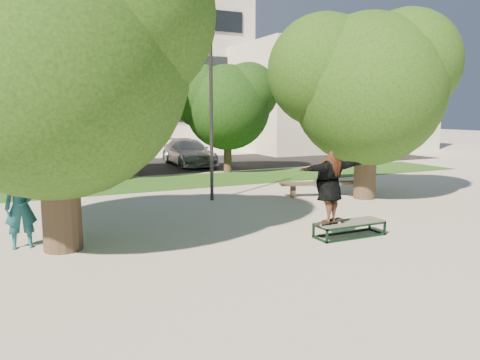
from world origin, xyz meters
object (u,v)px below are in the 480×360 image
bystander (21,207)px  car_silver_b (189,152)px  grind_box (349,229)px  tree_right (365,81)px  lamppost (211,108)px  bench (327,184)px  tree_left (47,46)px  car_dark (56,160)px  car_grey (87,159)px

bystander → car_silver_b: bearing=55.1°
grind_box → tree_right: bearing=47.3°
lamppost → bench: (4.04, -1.11, -2.71)m
tree_left → lamppost: 6.70m
tree_left → lamppost: (5.29, 3.91, -1.27)m
lamppost → tree_left: bearing=-143.6°
tree_right → car_dark: size_ratio=1.44×
car_silver_b → bench: bearing=-83.6°
car_dark → car_silver_b: (7.14, 1.13, -0.01)m
bystander → car_grey: bystander is taller
car_dark → grind_box: bearing=-68.5°
tree_left → car_dark: (0.95, 13.17, -3.68)m
grind_box → bystander: (-7.28, 2.41, 0.75)m
lamppost → bench: bearing=-15.4°
tree_left → car_grey: bearing=79.5°
lamppost → car_silver_b: 11.03m
lamppost → car_silver_b: lamppost is taller
car_dark → car_silver_b: bearing=10.1°
tree_left → grind_box: 8.05m
tree_left → car_dark: bearing=85.9°
tree_right → bystander: tree_right is taller
tree_right → tree_left: bearing=-169.0°
tree_right → bystander: 11.48m
bystander → car_silver_b: size_ratio=0.37×
tree_right → car_grey: bearing=127.2°
grind_box → car_grey: (-4.27, 14.36, 0.60)m
lamppost → car_silver_b: size_ratio=1.21×
car_grey → lamppost: bearing=-80.8°
lamppost → car_grey: size_ratio=1.08×
tree_left → bench: (9.33, 2.79, -3.98)m
tree_right → lamppost: 5.36m
grind_box → car_silver_b: size_ratio=0.36×
tree_left → tree_right: size_ratio=1.09×
bench → car_silver_b: car_silver_b is taller
tree_left → grind_box: tree_left is taller
car_dark → tree_left: bearing=-93.0°
tree_left → car_grey: 13.13m
car_dark → tree_right: bearing=-49.2°
grind_box → bench: (2.77, 4.75, 0.25)m
car_dark → car_silver_b: car_dark is taller
lamppost → grind_box: 6.69m
tree_right → car_dark: 14.90m
bench → car_silver_b: 11.58m
lamppost → grind_box: lamppost is taller
car_silver_b → car_grey: bearing=-161.6°
bystander → grind_box: bearing=-20.8°
tree_right → car_silver_b: (-2.12, 12.31, -3.36)m
tree_left → lamppost: size_ratio=1.16×
tree_right → bystander: (-10.93, -1.54, -3.16)m
car_silver_b → tree_left: bearing=-119.2°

